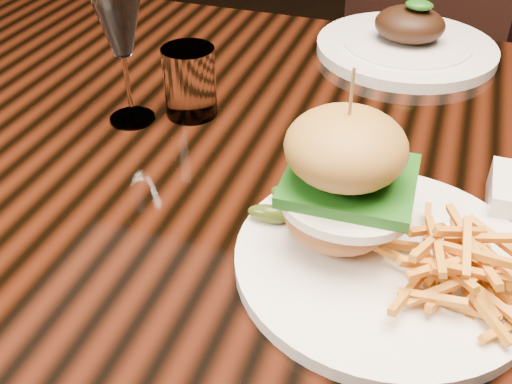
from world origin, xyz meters
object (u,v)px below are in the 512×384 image
(chair_far, at_px, (402,46))
(far_dish, at_px, (407,43))
(dining_table, at_px, (333,205))
(wine_glass, at_px, (120,28))
(burger_plate, at_px, (379,224))

(chair_far, bearing_deg, far_dish, -66.07)
(dining_table, bearing_deg, far_dish, 83.76)
(wine_glass, height_order, chair_far, chair_far)
(dining_table, relative_size, chair_far, 1.68)
(dining_table, xyz_separation_m, chair_far, (-0.01, 0.89, -0.13))
(far_dish, height_order, chair_far, chair_far)
(dining_table, distance_m, chair_far, 0.90)
(wine_glass, bearing_deg, far_dish, 46.41)
(wine_glass, height_order, far_dish, wine_glass)
(dining_table, height_order, far_dish, far_dish)
(far_dish, relative_size, chair_far, 0.31)
(wine_glass, bearing_deg, chair_far, 72.54)
(dining_table, distance_m, far_dish, 0.36)
(burger_plate, distance_m, far_dish, 0.52)
(burger_plate, distance_m, chair_far, 1.10)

